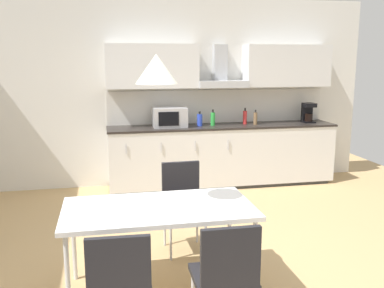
{
  "coord_description": "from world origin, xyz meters",
  "views": [
    {
      "loc": [
        -0.65,
        -3.64,
        1.87
      ],
      "look_at": [
        0.24,
        0.69,
        1.0
      ],
      "focal_mm": 40.0,
      "sensor_mm": 36.0,
      "label": 1
    }
  ],
  "objects_px": {
    "dining_table": "(159,212)",
    "chair_near_right": "(226,271)",
    "coffee_maker": "(308,113)",
    "chair_far_right": "(183,197)",
    "microwave": "(170,117)",
    "bottle_green": "(213,119)",
    "pendant_lamp": "(156,69)",
    "bottle_brown": "(255,118)",
    "chair_near_left": "(120,282)",
    "bottle_blue": "(200,120)",
    "bottle_red": "(245,117)"
  },
  "relations": [
    {
      "from": "bottle_brown",
      "to": "dining_table",
      "type": "bearing_deg",
      "value": -123.02
    },
    {
      "from": "dining_table",
      "to": "chair_near_left",
      "type": "xyz_separation_m",
      "value": [
        -0.34,
        -0.77,
        -0.15
      ]
    },
    {
      "from": "dining_table",
      "to": "bottle_blue",
      "type": "bearing_deg",
      "value": 71.08
    },
    {
      "from": "bottle_red",
      "to": "bottle_brown",
      "type": "distance_m",
      "value": 0.16
    },
    {
      "from": "bottle_blue",
      "to": "bottle_brown",
      "type": "bearing_deg",
      "value": -2.21
    },
    {
      "from": "bottle_blue",
      "to": "pendant_lamp",
      "type": "distance_m",
      "value": 3.09
    },
    {
      "from": "bottle_red",
      "to": "chair_far_right",
      "type": "distance_m",
      "value": 2.54
    },
    {
      "from": "chair_near_left",
      "to": "bottle_green",
      "type": "bearing_deg",
      "value": 67.27
    },
    {
      "from": "coffee_maker",
      "to": "bottle_red",
      "type": "bearing_deg",
      "value": 179.49
    },
    {
      "from": "coffee_maker",
      "to": "bottle_blue",
      "type": "height_order",
      "value": "coffee_maker"
    },
    {
      "from": "microwave",
      "to": "chair_far_right",
      "type": "xyz_separation_m",
      "value": [
        -0.19,
        -2.06,
        -0.53
      ]
    },
    {
      "from": "bottle_red",
      "to": "dining_table",
      "type": "height_order",
      "value": "bottle_red"
    },
    {
      "from": "chair_near_left",
      "to": "pendant_lamp",
      "type": "height_order",
      "value": "pendant_lamp"
    },
    {
      "from": "bottle_brown",
      "to": "pendant_lamp",
      "type": "relative_size",
      "value": 0.69
    },
    {
      "from": "bottle_red",
      "to": "chair_near_left",
      "type": "distance_m",
      "value": 4.19
    },
    {
      "from": "chair_far_right",
      "to": "chair_near_right",
      "type": "xyz_separation_m",
      "value": [
        0.0,
        -1.55,
        0.0
      ]
    },
    {
      "from": "chair_far_right",
      "to": "chair_near_right",
      "type": "relative_size",
      "value": 1.0
    },
    {
      "from": "bottle_brown",
      "to": "bottle_blue",
      "type": "bearing_deg",
      "value": 177.79
    },
    {
      "from": "bottle_green",
      "to": "dining_table",
      "type": "bearing_deg",
      "value": -112.41
    },
    {
      "from": "coffee_maker",
      "to": "bottle_green",
      "type": "bearing_deg",
      "value": -178.85
    },
    {
      "from": "coffee_maker",
      "to": "bottle_blue",
      "type": "relative_size",
      "value": 1.4
    },
    {
      "from": "coffee_maker",
      "to": "bottle_brown",
      "type": "relative_size",
      "value": 1.36
    },
    {
      "from": "coffee_maker",
      "to": "chair_far_right",
      "type": "relative_size",
      "value": 0.34
    },
    {
      "from": "coffee_maker",
      "to": "chair_near_right",
      "type": "distance_m",
      "value": 4.37
    },
    {
      "from": "bottle_brown",
      "to": "pendant_lamp",
      "type": "distance_m",
      "value": 3.42
    },
    {
      "from": "bottle_brown",
      "to": "dining_table",
      "type": "height_order",
      "value": "bottle_brown"
    },
    {
      "from": "pendant_lamp",
      "to": "chair_near_left",
      "type": "bearing_deg",
      "value": -113.9
    },
    {
      "from": "bottle_green",
      "to": "chair_far_right",
      "type": "height_order",
      "value": "bottle_green"
    },
    {
      "from": "bottle_brown",
      "to": "chair_far_right",
      "type": "bearing_deg",
      "value": -126.2
    },
    {
      "from": "bottle_brown",
      "to": "dining_table",
      "type": "xyz_separation_m",
      "value": [
        -1.81,
        -2.79,
        -0.33
      ]
    },
    {
      "from": "microwave",
      "to": "bottle_red",
      "type": "relative_size",
      "value": 1.96
    },
    {
      "from": "dining_table",
      "to": "chair_near_right",
      "type": "bearing_deg",
      "value": -66.4
    },
    {
      "from": "bottle_red",
      "to": "dining_table",
      "type": "relative_size",
      "value": 0.16
    },
    {
      "from": "coffee_maker",
      "to": "dining_table",
      "type": "height_order",
      "value": "coffee_maker"
    },
    {
      "from": "microwave",
      "to": "chair_far_right",
      "type": "distance_m",
      "value": 2.14
    },
    {
      "from": "pendant_lamp",
      "to": "bottle_green",
      "type": "bearing_deg",
      "value": 67.59
    },
    {
      "from": "chair_far_right",
      "to": "dining_table",
      "type": "bearing_deg",
      "value": -113.53
    },
    {
      "from": "coffee_maker",
      "to": "chair_near_left",
      "type": "height_order",
      "value": "coffee_maker"
    },
    {
      "from": "coffee_maker",
      "to": "bottle_brown",
      "type": "height_order",
      "value": "coffee_maker"
    },
    {
      "from": "bottle_red",
      "to": "bottle_brown",
      "type": "relative_size",
      "value": 1.11
    },
    {
      "from": "chair_near_left",
      "to": "chair_near_right",
      "type": "xyz_separation_m",
      "value": [
        0.68,
        -0.0,
        0.0
      ]
    },
    {
      "from": "pendant_lamp",
      "to": "microwave",
      "type": "bearing_deg",
      "value": 79.5
    },
    {
      "from": "dining_table",
      "to": "pendant_lamp",
      "type": "xyz_separation_m",
      "value": [
        0.0,
        -0.0,
        1.13
      ]
    },
    {
      "from": "dining_table",
      "to": "chair_near_right",
      "type": "xyz_separation_m",
      "value": [
        0.34,
        -0.77,
        -0.15
      ]
    },
    {
      "from": "bottle_blue",
      "to": "chair_near_left",
      "type": "bearing_deg",
      "value": -110.01
    },
    {
      "from": "microwave",
      "to": "coffee_maker",
      "type": "bearing_deg",
      "value": 0.7
    },
    {
      "from": "bottle_red",
      "to": "chair_far_right",
      "type": "xyz_separation_m",
      "value": [
        -1.34,
        -2.1,
        -0.49
      ]
    },
    {
      "from": "bottle_blue",
      "to": "bottle_red",
      "type": "bearing_deg",
      "value": 3.85
    },
    {
      "from": "bottle_blue",
      "to": "chair_near_left",
      "type": "xyz_separation_m",
      "value": [
        -1.31,
        -3.6,
        -0.48
      ]
    },
    {
      "from": "microwave",
      "to": "bottle_green",
      "type": "bearing_deg",
      "value": -0.38
    }
  ]
}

